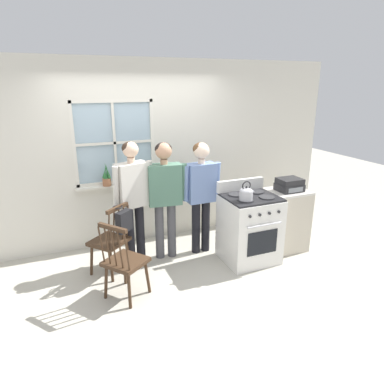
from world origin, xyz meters
name	(u,v)px	position (x,y,z in m)	size (l,w,h in m)	color
ground_plane	(172,282)	(0.00, 0.00, 0.00)	(16.00, 16.00, 0.00)	#B2AD9E
wall_back	(141,155)	(0.02, 1.40, 1.34)	(6.40, 0.16, 2.70)	silver
chair_by_window	(110,241)	(-0.64, 0.53, 0.44)	(0.58, 0.58, 0.94)	#3D2819
chair_near_wall	(125,262)	(-0.58, -0.07, 0.44)	(0.57, 0.58, 0.94)	#3D2819
person_elderly_left	(133,192)	(-0.28, 0.68, 1.01)	(0.57, 0.32, 1.66)	black
person_teen_center	(165,189)	(0.15, 0.67, 1.00)	(0.60, 0.26, 1.63)	#4C4C51
person_adult_right	(201,187)	(0.66, 0.63, 0.98)	(0.55, 0.24, 1.60)	black
stove	(249,228)	(1.18, 0.16, 0.47)	(0.71, 0.68, 1.08)	white
kettle	(246,193)	(1.02, 0.03, 1.02)	(0.21, 0.17, 0.25)	#B7B7BC
potted_plant	(107,178)	(-0.51, 1.31, 1.07)	(0.12, 0.12, 0.34)	#935B3D
handbag	(124,221)	(-0.48, 0.35, 0.76)	(0.25, 0.25, 0.31)	black
side_counter	(285,220)	(1.85, 0.26, 0.45)	(0.55, 0.50, 0.90)	beige
stereo	(289,185)	(1.85, 0.24, 0.99)	(0.34, 0.29, 0.18)	#232326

